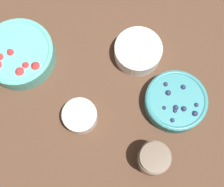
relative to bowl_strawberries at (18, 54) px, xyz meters
name	(u,v)px	position (x,y,z in m)	size (l,w,h in m)	color
ground_plane	(91,86)	(-0.22, 0.06, -0.04)	(4.00, 4.00, 0.00)	#4C3323
bowl_strawberries	(18,54)	(0.00, 0.00, 0.00)	(0.21, 0.21, 0.08)	#56B7A8
bowl_blueberries	(176,101)	(-0.47, 0.09, -0.01)	(0.18, 0.18, 0.06)	teal
bowl_bananas	(138,51)	(-0.35, -0.05, 0.00)	(0.14, 0.14, 0.06)	white
bowl_cream	(80,116)	(-0.21, 0.16, 0.00)	(0.10, 0.10, 0.06)	silver
jar_chocolate	(153,159)	(-0.42, 0.26, 0.01)	(0.09, 0.09, 0.10)	brown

